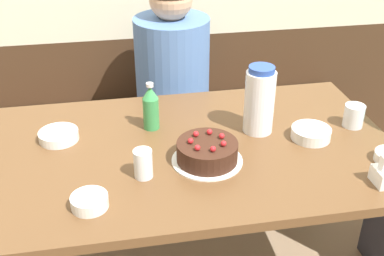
{
  "coord_description": "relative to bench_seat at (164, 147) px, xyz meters",
  "views": [
    {
      "loc": [
        -0.26,
        -1.48,
        1.68
      ],
      "look_at": [
        0.02,
        0.05,
        0.79
      ],
      "focal_mm": 45.0,
      "sensor_mm": 36.0,
      "label": 1
    }
  ],
  "objects": [
    {
      "name": "person_grey_tee",
      "position": [
        0.04,
        -0.12,
        0.37
      ],
      "size": [
        0.36,
        0.36,
        1.21
      ],
      "rotation": [
        0.0,
        0.0,
        -1.57
      ],
      "color": "#33333D",
      "rests_on": "ground_plane"
    },
    {
      "name": "soju_bottle",
      "position": [
        -0.12,
        -0.66,
        0.6
      ],
      "size": [
        0.06,
        0.06,
        0.19
      ],
      "color": "#388E4C",
      "rests_on": "dining_table"
    },
    {
      "name": "glass_water_tall",
      "position": [
        0.66,
        -0.79,
        0.56
      ],
      "size": [
        0.08,
        0.08,
        0.09
      ],
      "color": "silver",
      "rests_on": "dining_table"
    },
    {
      "name": "water_pitcher",
      "position": [
        0.28,
        -0.76,
        0.64
      ],
      "size": [
        0.11,
        0.11,
        0.27
      ],
      "color": "white",
      "rests_on": "dining_table"
    },
    {
      "name": "bench_seat",
      "position": [
        0.0,
        0.0,
        0.0
      ],
      "size": [
        2.07,
        0.38,
        0.46
      ],
      "color": "#56331E",
      "rests_on": "ground_plane"
    },
    {
      "name": "birthday_cake",
      "position": [
        0.04,
        -0.93,
        0.55
      ],
      "size": [
        0.25,
        0.25,
        0.1
      ],
      "color": "white",
      "rests_on": "dining_table"
    },
    {
      "name": "dining_table",
      "position": [
        0.0,
        -0.83,
        0.43
      ],
      "size": [
        1.52,
        0.9,
        0.74
      ],
      "color": "brown",
      "rests_on": "ground_plane"
    },
    {
      "name": "bowl_soup_white",
      "position": [
        0.46,
        -0.85,
        0.53
      ],
      "size": [
        0.15,
        0.15,
        0.04
      ],
      "color": "white",
      "rests_on": "dining_table"
    },
    {
      "name": "bowl_sauce_shallow",
      "position": [
        -0.48,
        -0.69,
        0.53
      ],
      "size": [
        0.15,
        0.15,
        0.04
      ],
      "color": "white",
      "rests_on": "dining_table"
    },
    {
      "name": "bowl_side_dish",
      "position": [
        -0.36,
        -1.11,
        0.53
      ],
      "size": [
        0.11,
        0.11,
        0.04
      ],
      "color": "white",
      "rests_on": "dining_table"
    },
    {
      "name": "glass_tumbler_short",
      "position": [
        -0.18,
        -0.98,
        0.56
      ],
      "size": [
        0.06,
        0.06,
        0.1
      ],
      "color": "silver",
      "rests_on": "dining_table"
    }
  ]
}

